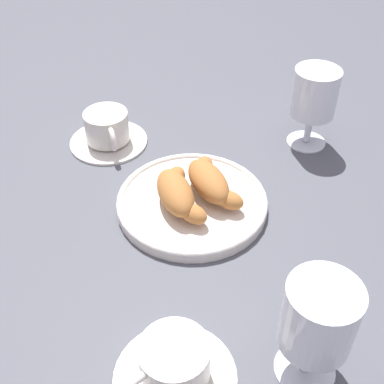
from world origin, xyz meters
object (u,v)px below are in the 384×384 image
at_px(croissant_small, 210,181).
at_px(juice_glass_left, 314,97).
at_px(pastry_plate, 192,202).
at_px(coffee_cup_near, 107,131).
at_px(sugar_packet, 320,304).
at_px(coffee_cup_far, 174,367).
at_px(croissant_large, 177,193).
at_px(juice_glass_right, 318,320).

bearing_deg(croissant_small, juice_glass_left, 90.55).
height_order(croissant_small, juice_glass_left, juice_glass_left).
bearing_deg(pastry_plate, coffee_cup_near, -179.44).
bearing_deg(croissant_small, sugar_packet, -7.12).
relative_size(pastry_plate, coffee_cup_far, 1.67).
bearing_deg(coffee_cup_far, croissant_small, 130.06).
distance_m(croissant_small, coffee_cup_far, 0.30).
relative_size(coffee_cup_near, juice_glass_left, 0.97).
height_order(coffee_cup_near, sugar_packet, coffee_cup_near).
xyz_separation_m(pastry_plate, coffee_cup_near, (-0.22, -0.00, 0.02)).
bearing_deg(sugar_packet, pastry_plate, -147.31).
height_order(croissant_large, sugar_packet, croissant_large).
xyz_separation_m(coffee_cup_far, juice_glass_left, (-0.19, 0.46, 0.07)).
distance_m(pastry_plate, sugar_packet, 0.24).
distance_m(croissant_large, coffee_cup_near, 0.22).
bearing_deg(pastry_plate, sugar_packet, 0.15).
bearing_deg(coffee_cup_far, coffee_cup_near, 155.11).
relative_size(croissant_small, juice_glass_right, 0.94).
bearing_deg(juice_glass_right, croissant_large, 168.99).
height_order(coffee_cup_near, juice_glass_right, juice_glass_right).
bearing_deg(croissant_small, pastry_plate, -103.18).
relative_size(croissant_small, juice_glass_left, 0.94).
distance_m(coffee_cup_far, juice_glass_right, 0.16).
xyz_separation_m(pastry_plate, juice_glass_left, (0.00, 0.26, 0.08)).
relative_size(croissant_small, sugar_packet, 2.63).
distance_m(coffee_cup_far, juice_glass_left, 0.50).
height_order(juice_glass_right, sugar_packet, juice_glass_right).
bearing_deg(coffee_cup_near, coffee_cup_far, -24.89).
bearing_deg(croissant_small, coffee_cup_far, -49.94).
bearing_deg(coffee_cup_near, croissant_large, -5.72).
distance_m(pastry_plate, juice_glass_left, 0.28).
xyz_separation_m(coffee_cup_near, juice_glass_right, (0.51, -0.08, 0.07)).
bearing_deg(coffee_cup_far, juice_glass_right, 53.61).
xyz_separation_m(pastry_plate, sugar_packet, (0.24, 0.00, -0.01)).
bearing_deg(coffee_cup_far, pastry_plate, 135.12).
xyz_separation_m(croissant_small, sugar_packet, (0.23, -0.03, -0.03)).
bearing_deg(coffee_cup_near, croissant_small, 7.97).
xyz_separation_m(juice_glass_right, sugar_packet, (-0.04, 0.08, -0.09)).
distance_m(juice_glass_left, sugar_packet, 0.36).
distance_m(coffee_cup_near, coffee_cup_far, 0.46).
xyz_separation_m(croissant_large, juice_glass_left, (0.01, 0.29, 0.05)).
xyz_separation_m(coffee_cup_far, juice_glass_right, (0.09, 0.12, 0.07)).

